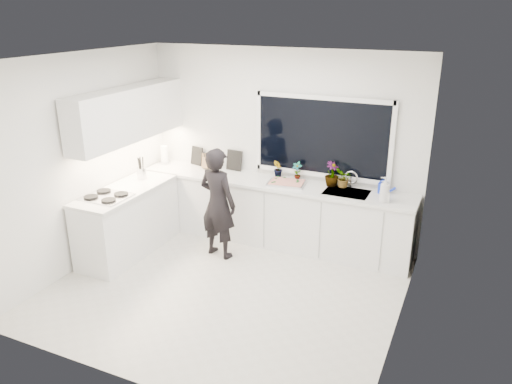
% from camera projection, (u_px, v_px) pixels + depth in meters
% --- Properties ---
extents(floor, '(4.00, 3.50, 0.02)m').
position_uv_depth(floor, '(225.00, 290.00, 6.01)').
color(floor, beige).
rests_on(floor, ground).
extents(wall_back, '(4.00, 0.02, 2.70)m').
position_uv_depth(wall_back, '(281.00, 146.00, 7.04)').
color(wall_back, white).
rests_on(wall_back, ground).
extents(wall_left, '(0.02, 3.50, 2.70)m').
position_uv_depth(wall_left, '(83.00, 162.00, 6.32)').
color(wall_left, white).
rests_on(wall_left, ground).
extents(wall_right, '(0.02, 3.50, 2.70)m').
position_uv_depth(wall_right, '(409.00, 213.00, 4.76)').
color(wall_right, white).
rests_on(wall_right, ground).
extents(ceiling, '(4.00, 3.50, 0.02)m').
position_uv_depth(ceiling, '(220.00, 58.00, 5.07)').
color(ceiling, white).
rests_on(ceiling, wall_back).
extents(window, '(1.80, 0.02, 1.00)m').
position_uv_depth(window, '(322.00, 137.00, 6.71)').
color(window, black).
rests_on(window, wall_back).
extents(base_cabinets_back, '(3.92, 0.58, 0.88)m').
position_uv_depth(base_cabinets_back, '(272.00, 213.00, 7.09)').
color(base_cabinets_back, white).
rests_on(base_cabinets_back, floor).
extents(base_cabinets_left, '(0.58, 1.60, 0.88)m').
position_uv_depth(base_cabinets_left, '(128.00, 222.00, 6.80)').
color(base_cabinets_left, white).
rests_on(base_cabinets_left, floor).
extents(countertop_back, '(3.94, 0.62, 0.04)m').
position_uv_depth(countertop_back, '(272.00, 183.00, 6.93)').
color(countertop_back, silver).
rests_on(countertop_back, base_cabinets_back).
extents(countertop_left, '(0.62, 1.60, 0.04)m').
position_uv_depth(countertop_left, '(125.00, 190.00, 6.64)').
color(countertop_left, silver).
rests_on(countertop_left, base_cabinets_left).
extents(upper_cabinets, '(0.34, 2.10, 0.70)m').
position_uv_depth(upper_cabinets, '(128.00, 114.00, 6.66)').
color(upper_cabinets, white).
rests_on(upper_cabinets, wall_left).
extents(sink, '(0.58, 0.42, 0.14)m').
position_uv_depth(sink, '(346.00, 196.00, 6.54)').
color(sink, silver).
rests_on(sink, countertop_back).
extents(faucet, '(0.03, 0.03, 0.22)m').
position_uv_depth(faucet, '(351.00, 180.00, 6.65)').
color(faucet, silver).
rests_on(faucet, countertop_back).
extents(stovetop, '(0.56, 0.48, 0.03)m').
position_uv_depth(stovetop, '(106.00, 196.00, 6.34)').
color(stovetop, black).
rests_on(stovetop, countertop_left).
extents(person, '(0.61, 0.46, 1.51)m').
position_uv_depth(person, '(218.00, 203.00, 6.59)').
color(person, black).
rests_on(person, floor).
extents(pizza_tray, '(0.54, 0.43, 0.03)m').
position_uv_depth(pizza_tray, '(287.00, 183.00, 6.81)').
color(pizza_tray, silver).
rests_on(pizza_tray, countertop_back).
extents(pizza, '(0.49, 0.38, 0.01)m').
position_uv_depth(pizza, '(287.00, 182.00, 6.80)').
color(pizza, red).
rests_on(pizza, pizza_tray).
extents(watering_can, '(0.18, 0.18, 0.13)m').
position_uv_depth(watering_can, '(383.00, 188.00, 6.46)').
color(watering_can, '#1633D2').
rests_on(watering_can, countertop_back).
extents(paper_towel_roll, '(0.12, 0.12, 0.26)m').
position_uv_depth(paper_towel_roll, '(164.00, 155.00, 7.68)').
color(paper_towel_roll, white).
rests_on(paper_towel_roll, countertop_back).
extents(knife_block, '(0.15, 0.13, 0.22)m').
position_uv_depth(knife_block, '(207.00, 161.00, 7.44)').
color(knife_block, brown).
rests_on(knife_block, countertop_back).
extents(utensil_crock, '(0.15, 0.15, 0.16)m').
position_uv_depth(utensil_crock, '(142.00, 173.00, 7.01)').
color(utensil_crock, '#B7B7BC').
rests_on(utensil_crock, countertop_left).
extents(picture_frame_large, '(0.22, 0.08, 0.28)m').
position_uv_depth(picture_frame_large, '(197.00, 156.00, 7.61)').
color(picture_frame_large, black).
rests_on(picture_frame_large, countertop_back).
extents(picture_frame_small, '(0.25, 0.04, 0.30)m').
position_uv_depth(picture_frame_small, '(234.00, 160.00, 7.36)').
color(picture_frame_small, black).
rests_on(picture_frame_small, countertop_back).
extents(herb_plants, '(1.15, 0.26, 0.33)m').
position_uv_depth(herb_plants, '(324.00, 174.00, 6.75)').
color(herb_plants, '#26662D').
rests_on(herb_plants, countertop_back).
extents(soap_bottles, '(0.17, 0.17, 0.33)m').
position_uv_depth(soap_bottles, '(385.00, 191.00, 6.14)').
color(soap_bottles, '#D8BF66').
rests_on(soap_bottles, countertop_back).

